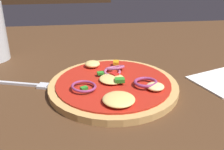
# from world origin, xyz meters

# --- Properties ---
(dining_table) EXTENTS (1.29, 1.07, 0.04)m
(dining_table) POSITION_xyz_m (0.00, 0.00, 0.02)
(dining_table) COLOR #4C301C
(dining_table) RESTS_ON ground
(pizza) EXTENTS (0.24, 0.24, 0.03)m
(pizza) POSITION_xyz_m (0.05, 0.04, 0.05)
(pizza) COLOR tan
(pizza) RESTS_ON dining_table
(fork) EXTENTS (0.17, 0.06, 0.01)m
(fork) POSITION_xyz_m (-0.12, 0.07, 0.04)
(fork) COLOR silver
(fork) RESTS_ON dining_table
(napkin) EXTENTS (0.13, 0.13, 0.00)m
(napkin) POSITION_xyz_m (0.27, 0.04, 0.04)
(napkin) COLOR white
(napkin) RESTS_ON dining_table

